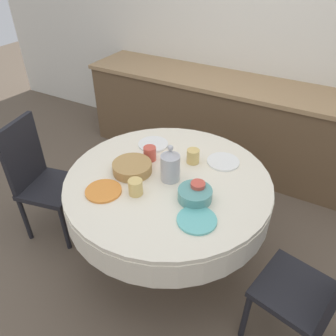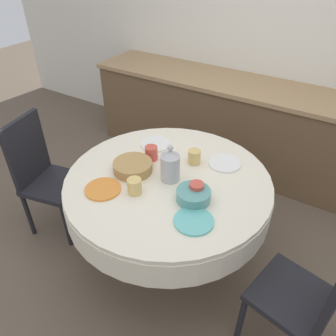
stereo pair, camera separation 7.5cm
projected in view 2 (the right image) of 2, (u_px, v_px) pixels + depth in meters
name	position (u px, v px, depth m)	size (l,w,h in m)	color
ground_plane	(168.00, 253.00, 2.56)	(12.00, 12.00, 0.00)	brown
wall_back	(270.00, 30.00, 3.03)	(7.00, 0.05, 2.60)	silver
kitchen_counter	(244.00, 126.00, 3.30)	(3.24, 0.64, 0.88)	brown
dining_table	(168.00, 192.00, 2.20)	(1.35, 1.35, 0.74)	olive
chair_left	(311.00, 296.00, 1.67)	(0.48, 0.48, 0.97)	black
chair_right	(43.00, 172.00, 2.53)	(0.48, 0.48, 0.97)	black
plate_near_left	(103.00, 189.00, 2.02)	(0.22, 0.22, 0.01)	orange
cup_near_left	(135.00, 186.00, 1.98)	(0.09, 0.09, 0.10)	#DBB766
plate_near_right	(194.00, 221.00, 1.80)	(0.22, 0.22, 0.01)	#60BCB7
cup_near_right	(196.00, 190.00, 1.95)	(0.09, 0.09, 0.10)	#CC4C3D
plate_far_left	(156.00, 144.00, 2.45)	(0.22, 0.22, 0.01)	white
cup_far_left	(151.00, 153.00, 2.28)	(0.09, 0.09, 0.10)	#CC4C3D
plate_far_right	(225.00, 163.00, 2.25)	(0.22, 0.22, 0.01)	white
cup_far_right	(194.00, 157.00, 2.24)	(0.09, 0.09, 0.10)	#DBB766
coffee_carafe	(170.00, 165.00, 2.05)	(0.12, 0.12, 0.25)	#B2B2B7
bread_basket	(133.00, 167.00, 2.17)	(0.26, 0.26, 0.07)	#AD844C
fruit_bowl	(193.00, 195.00, 1.93)	(0.20, 0.20, 0.07)	#569993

